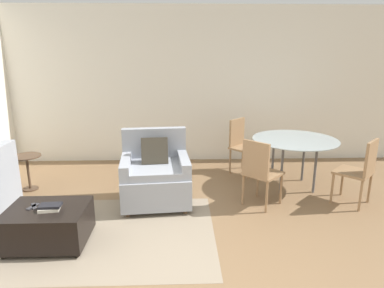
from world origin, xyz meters
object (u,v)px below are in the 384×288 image
Objects in this scene: ottoman at (48,224)px; dining_chair_far_left at (242,142)px; tv_remote_primary at (33,206)px; tv_remote_secondary at (34,206)px; dining_table at (295,144)px; dining_chair_near_right at (361,168)px; book_stack at (50,207)px; armchair at (155,176)px; side_table at (27,166)px; dining_chair_near_left at (259,169)px.

dining_chair_far_left is at bearing 41.67° from ottoman.
dining_chair_far_left is at bearing 39.40° from tv_remote_primary.
tv_remote_secondary is (-0.14, 0.05, 0.19)m from ottoman.
tv_remote_primary is 0.13× the size of dining_table.
dining_chair_near_right reaches higher than tv_remote_primary.
dining_chair_far_left is at bearing 42.70° from book_stack.
armchair is at bearing 43.09° from ottoman.
armchair is 4.06× the size of book_stack.
dining_chair_far_left is (2.36, 2.18, 0.09)m from book_stack.
ottoman is at bearing -136.91° from armchair.
ottoman is at bearing -14.55° from tv_remote_primary.
side_table is 0.42× the size of dining_table.
side_table is at bearing 119.10° from ottoman.
dining_chair_near_left reaches higher than side_table.
tv_remote_primary is at bearing -155.89° from dining_table.
dining_chair_far_left is (0.00, 1.33, 0.00)m from dining_chair_near_left.
side_table is at bearing 171.63° from dining_chair_near_right.
dining_table reaches higher than tv_remote_primary.
dining_chair_near_left is at bearing -135.00° from dining_table.
armchair is at bearing -14.78° from side_table.
dining_chair_far_left is at bearing 39.41° from tv_remote_secondary.
tv_remote_primary is 3.97m from dining_chair_near_right.
dining_chair_near_left reaches higher than tv_remote_secondary.
tv_remote_secondary is at bearing -140.59° from dining_chair_far_left.
side_table is at bearing 115.46° from tv_remote_secondary.
ottoman is 0.66× the size of dining_table.
armchair is 5.84× the size of tv_remote_primary.
dining_chair_near_left is at bearing 18.80° from ottoman.
side_table is 3.31m from dining_chair_far_left.
ottoman is at bearing -161.20° from dining_chair_near_left.
armchair reaches higher than side_table.
dining_chair_near_left is at bearing -7.27° from armchair.
dining_chair_near_left is at bearing 19.84° from book_stack.
tv_remote_primary is at bearing 161.33° from book_stack.
armchair is 5.98× the size of tv_remote_secondary.
tv_remote_secondary is at bearing -64.54° from side_table.
tv_remote_secondary is (-1.20, -0.95, 0.04)m from armchair.
book_stack is 0.26× the size of dining_chair_near_right.
dining_chair_near_left is at bearing 180.00° from dining_chair_near_right.
tv_remote_primary is 3.55m from dining_table.
book_stack is 1.48× the size of tv_remote_secondary.
dining_table reaches higher than book_stack.
ottoman is at bearing -167.61° from dining_chair_near_right.
dining_table is at bearing 135.00° from dining_chair_near_right.
dining_chair_near_right is (3.89, 0.78, 0.11)m from tv_remote_primary.
book_stack is at bearing -18.67° from tv_remote_primary.
dining_table is at bearing 24.11° from tv_remote_primary.
dining_chair_near_left is at bearing -11.71° from side_table.
book_stack is 1.76m from side_table.
ottoman is 4.98× the size of tv_remote_primary.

